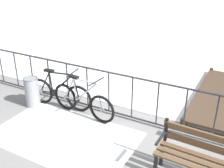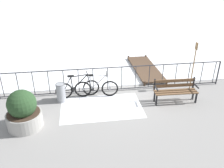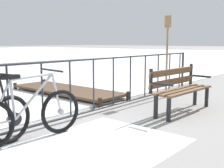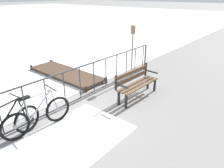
# 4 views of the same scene
# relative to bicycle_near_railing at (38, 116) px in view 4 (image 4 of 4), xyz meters

# --- Properties ---
(ground_plane) EXTENTS (160.00, 160.00, 0.00)m
(ground_plane) POSITION_rel_bicycle_near_railing_xyz_m (0.77, 0.34, -0.37)
(ground_plane) COLOR gray
(snow_patch) EXTENTS (2.92, 1.78, 0.01)m
(snow_patch) POSITION_rel_bicycle_near_railing_xyz_m (0.10, -0.86, -0.36)
(snow_patch) COLOR white
(snow_patch) RESTS_ON ground
(railing_fence) EXTENTS (9.06, 0.06, 1.07)m
(railing_fence) POSITION_rel_bicycle_near_railing_xyz_m (0.77, 0.34, 0.19)
(railing_fence) COLOR #2D2D33
(railing_fence) RESTS_ON ground
(bicycle_near_railing) EXTENTS (1.71, 0.52, 0.97)m
(bicycle_near_railing) POSITION_rel_bicycle_near_railing_xyz_m (0.00, 0.00, 0.00)
(bicycle_near_railing) COLOR black
(bicycle_near_railing) RESTS_ON ground
(bicycle_second) EXTENTS (1.71, 0.52, 0.97)m
(bicycle_second) POSITION_rel_bicycle_near_railing_xyz_m (-0.72, 0.07, 0.00)
(bicycle_second) COLOR black
(bicycle_second) RESTS_ON ground
(park_bench) EXTENTS (1.62, 0.54, 0.89)m
(park_bench) POSITION_rel_bicycle_near_railing_xyz_m (2.88, -0.78, 0.14)
(park_bench) COLOR brown
(park_bench) RESTS_ON ground
(oar_upright) EXTENTS (0.04, 0.16, 1.98)m
(oar_upright) POSITION_rel_bicycle_near_railing_xyz_m (3.96, 0.12, 0.77)
(oar_upright) COLOR #937047
(oar_upright) RESTS_ON ground
(wooden_dock) EXTENTS (1.10, 3.41, 0.20)m
(wooden_dock) POSITION_rel_bicycle_near_railing_xyz_m (2.63, 2.30, -0.25)
(wooden_dock) COLOR #4C3828
(wooden_dock) RESTS_ON ground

